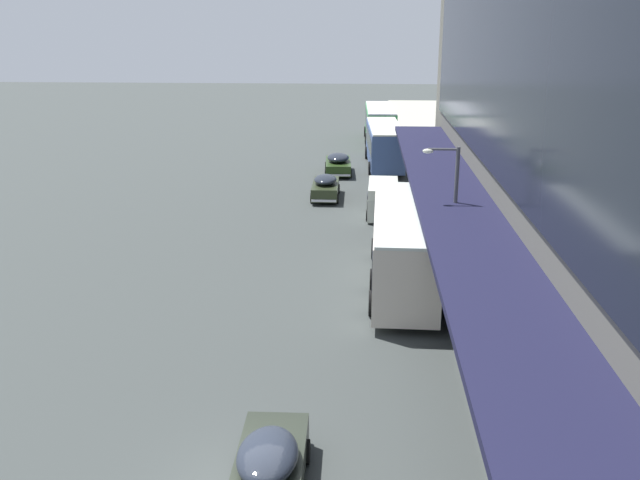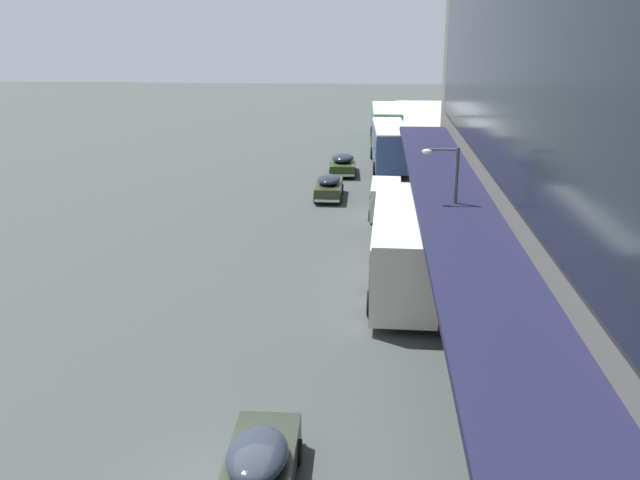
% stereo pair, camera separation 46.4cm
% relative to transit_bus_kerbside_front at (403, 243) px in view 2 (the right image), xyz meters
% --- Properties ---
extents(transit_bus_kerbside_front, '(2.93, 10.87, 3.43)m').
position_rel_transit_bus_kerbside_front_xyz_m(transit_bus_kerbside_front, '(0.00, 0.00, 0.00)').
color(transit_bus_kerbside_front, beige).
rests_on(transit_bus_kerbside_front, ground).
extents(transit_bus_kerbside_rear, '(3.00, 10.32, 3.28)m').
position_rel_transit_bus_kerbside_front_xyz_m(transit_bus_kerbside_rear, '(-0.15, 26.66, -0.07)').
color(transit_bus_kerbside_rear, '#425C99').
rests_on(transit_bus_kerbside_rear, ground).
extents(transit_bus_kerbside_far, '(2.99, 10.80, 3.33)m').
position_rel_transit_bus_kerbside_front_xyz_m(transit_bus_kerbside_far, '(-0.27, 38.53, -0.05)').
color(transit_bus_kerbside_far, '#449D56').
rests_on(transit_bus_kerbside_far, ground).
extents(sedan_trailing_mid, '(1.84, 4.60, 1.55)m').
position_rel_transit_bus_kerbside_front_xyz_m(sedan_trailing_mid, '(-3.88, -14.63, -1.20)').
color(sedan_trailing_mid, '#292E25').
rests_on(sedan_trailing_mid, ground).
extents(sedan_lead_mid, '(1.80, 4.60, 1.57)m').
position_rel_transit_bus_kerbside_front_xyz_m(sedan_lead_mid, '(-4.20, 15.83, -1.18)').
color(sedan_lead_mid, '#2A331E').
rests_on(sedan_lead_mid, ground).
extents(sedan_oncoming_front, '(2.13, 4.83, 1.59)m').
position_rel_transit_bus_kerbside_front_xyz_m(sedan_oncoming_front, '(-3.67, 23.64, -1.18)').
color(sedan_oncoming_front, '#273E19').
rests_on(sedan_oncoming_front, ground).
extents(vw_van, '(1.98, 4.59, 1.96)m').
position_rel_transit_bus_kerbside_front_xyz_m(vw_van, '(-0.57, 11.87, -0.86)').
color(vw_van, silver).
rests_on(vw_van, ground).
extents(pedestrian_at_kerb, '(0.42, 0.54, 1.86)m').
position_rel_transit_bus_kerbside_front_xyz_m(pedestrian_at_kerb, '(2.01, -12.23, -0.78)').
color(pedestrian_at_kerb, '#2C2436').
rests_on(pedestrian_at_kerb, sidewalk_kerb).
extents(street_lamp, '(1.50, 0.28, 6.08)m').
position_rel_transit_bus_kerbside_front_xyz_m(street_lamp, '(1.83, -0.74, 1.78)').
color(street_lamp, '#4C4C51').
rests_on(street_lamp, sidewalk_kerb).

